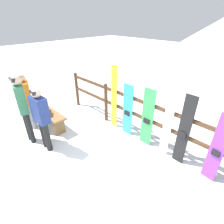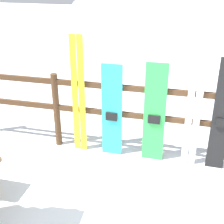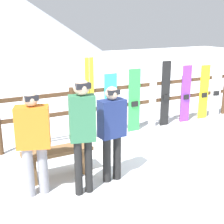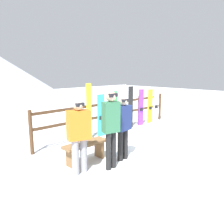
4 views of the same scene
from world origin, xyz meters
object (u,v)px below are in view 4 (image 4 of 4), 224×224
Objects in this scene: ski_pair_white at (124,108)px; snowboard_white at (156,105)px; snowboard_cyan at (101,116)px; snowboard_purple at (141,108)px; snowboard_green at (114,112)px; ski_pair_yellow at (89,112)px; snowboard_black_stripe at (131,108)px; bench at (86,148)px; person_orange at (79,133)px; snowboard_yellow at (150,106)px; person_plaid_green at (111,123)px; person_navy at (123,124)px.

ski_pair_white is 1.17× the size of snowboard_white.
snowboard_cyan is 2.14m from snowboard_purple.
ski_pair_yellow is at bearing 179.82° from snowboard_green.
snowboard_green is at bearing -0.18° from ski_pair_yellow.
snowboard_black_stripe is at bearing 0.01° from snowboard_green.
snowboard_cyan is 0.96× the size of snowboard_green.
bench is at bearing -141.73° from snowboard_cyan.
person_orange is 1.10× the size of snowboard_white.
person_orange is at bearing -162.19° from snowboard_white.
snowboard_yellow reaches higher than snowboard_cyan.
person_orange is 1.12× the size of snowboard_cyan.
person_plaid_green is 1.11× the size of person_orange.
snowboard_cyan is at bearing -0.40° from ski_pair_yellow.
snowboard_green is 1.04× the size of snowboard_yellow.
snowboard_green is 2.13m from snowboard_yellow.
snowboard_black_stripe is at bearing 37.13° from person_navy.
person_plaid_green is at bearing -75.38° from bench.
snowboard_black_stripe is 0.65m from snowboard_purple.
snowboard_white is at bearing -0.00° from snowboard_green.
ski_pair_yellow is 0.53m from snowboard_cyan.
ski_pair_white reaches higher than snowboard_yellow.
snowboard_purple is (3.82, 1.32, 0.37)m from bench.
snowboard_yellow is 0.99× the size of snowboard_white.
person_plaid_green is 0.98× the size of ski_pair_yellow.
snowboard_yellow is (2.13, -0.00, -0.03)m from snowboard_green.
ski_pair_yellow is (1.63, 1.71, -0.01)m from person_orange.
snowboard_black_stripe reaches higher than person_orange.
snowboard_yellow is at bearing -0.06° from ski_pair_yellow.
person_plaid_green is at bearing -156.77° from snowboard_white.
snowboard_white is at bearing 0.00° from snowboard_yellow.
person_plaid_green reaches higher than snowboard_green.
snowboard_green is at bearing 180.00° from snowboard_purple.
snowboard_cyan is 1.14m from ski_pair_white.
person_orange reaches higher than bench.
ski_pair_white reaches higher than bench.
snowboard_black_stripe is 1.68m from snowboard_white.
snowboard_yellow is (1.25, -0.00, -0.09)m from snowboard_black_stripe.
snowboard_white is at bearing 17.81° from person_orange.
person_orange is 1.11× the size of snowboard_yellow.
person_navy is 1.07× the size of snowboard_purple.
person_plaid_green is 0.72m from person_orange.
bench is 2.67m from snowboard_green.
person_orange is (-1.19, 0.14, -0.00)m from person_navy.
snowboard_green is 2.56m from snowboard_white.
snowboard_cyan is 0.61m from snowboard_green.
ski_pair_yellow is 1.21× the size of snowboard_green.
person_orange is at bearing -154.85° from snowboard_black_stripe.
ski_pair_white is 1.18× the size of snowboard_yellow.
snowboard_yellow is at bearing 19.25° from person_orange.
person_orange is at bearing -141.39° from snowboard_cyan.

